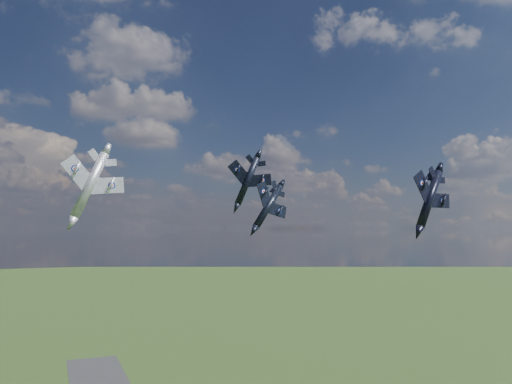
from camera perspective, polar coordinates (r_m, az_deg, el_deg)
name	(u,v)px	position (r m, az deg, el deg)	size (l,w,h in m)	color
jet_lead_navy	(268,206)	(84.25, 1.42, -1.63)	(8.97, 12.51, 2.59)	black
jet_right_navy	(430,199)	(79.24, 19.22, -0.74)	(9.50, 13.25, 2.74)	black
jet_high_navy	(248,181)	(98.28, -0.97, 1.32)	(9.78, 13.63, 2.82)	black
jet_left_silver	(90,185)	(83.73, -18.46, 0.79)	(11.10, 15.48, 3.20)	#989BA1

